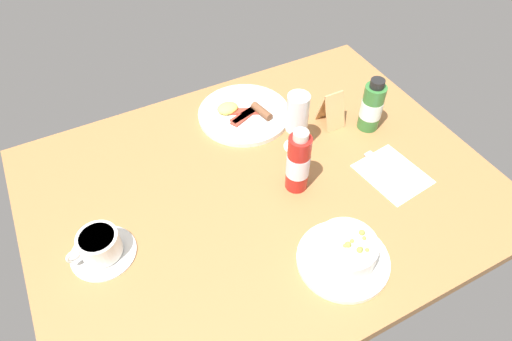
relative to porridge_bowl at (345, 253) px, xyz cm
name	(u,v)px	position (x,y,z in cm)	size (l,w,h in cm)	color
ground_plane	(262,189)	(-5.14, 26.53, -4.91)	(110.00, 84.00, 3.00)	#9E6B3D
porridge_bowl	(345,253)	(0.00, 0.00, 0.00)	(19.51, 19.51, 7.85)	white
cutlery_setting	(392,172)	(25.43, 15.23, -3.15)	(15.40, 17.60, 0.90)	white
coffee_cup	(100,246)	(-44.25, 25.17, -0.49)	(14.02, 13.91, 6.29)	white
wine_glass	(297,115)	(8.84, 34.42, 7.32)	(5.79, 5.79, 16.67)	white
sauce_bottle_red	(298,163)	(2.18, 22.69, 4.61)	(5.48, 5.48, 17.52)	#B21E19
sauce_bottle_green	(372,107)	(30.62, 32.07, 3.52)	(5.80, 5.80, 15.41)	#337233
breakfast_plate	(244,113)	(2.42, 51.66, -2.50)	(25.69, 25.69, 3.70)	white
menu_card	(332,109)	(22.33, 38.11, 1.60)	(5.66, 6.57, 10.13)	tan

